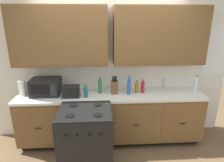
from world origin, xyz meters
name	(u,v)px	position (x,y,z in m)	size (l,w,h in m)	color
ground_plane	(112,150)	(0.00, 0.00, 0.00)	(8.00, 8.00, 0.00)	brown
wall_unit	(110,49)	(0.00, 0.50, 1.67)	(4.38, 0.40, 2.53)	white
counter_run	(111,117)	(0.00, 0.30, 0.47)	(3.21, 0.64, 0.92)	black
stove_range	(86,139)	(-0.41, -0.33, 0.47)	(0.76, 0.68, 0.95)	black
microwave	(46,87)	(-1.11, 0.36, 1.06)	(0.48, 0.37, 0.28)	black
toaster	(71,91)	(-0.67, 0.23, 1.02)	(0.28, 0.18, 0.19)	black
knife_block	(114,87)	(0.06, 0.35, 1.04)	(0.11, 0.14, 0.31)	brown
sink_faucet	(164,84)	(0.99, 0.51, 1.02)	(0.02, 0.02, 0.20)	#B2B5BA
paper_towel_roll	(22,88)	(-1.51, 0.36, 1.05)	(0.12, 0.12, 0.26)	white
bottle_green	(100,85)	(-0.19, 0.38, 1.06)	(0.06, 0.06, 0.30)	#237A38
bottle_blue	(129,85)	(0.31, 0.29, 1.08)	(0.06, 0.06, 0.33)	blue
bottle_clear	(196,84)	(1.48, 0.28, 1.07)	(0.06, 0.06, 0.32)	silver
bottle_teal	(86,91)	(-0.42, 0.20, 1.03)	(0.07, 0.07, 0.23)	#1E707A
bottle_amber	(137,87)	(0.46, 0.35, 1.03)	(0.06, 0.06, 0.23)	#9E6619
bottle_red	(143,86)	(0.56, 0.35, 1.04)	(0.06, 0.06, 0.24)	maroon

